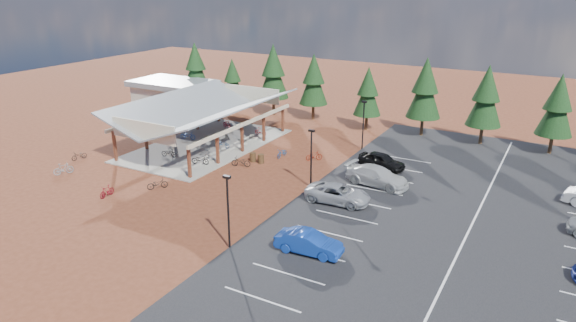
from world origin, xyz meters
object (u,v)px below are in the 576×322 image
at_px(bike_4, 200,160).
at_px(bike_7, 261,131).
at_px(bike_2, 188,136).
at_px(bike_8, 79,155).
at_px(car_2, 338,194).
at_px(bike_6, 223,144).
at_px(car_4, 382,161).
at_px(lamp_post_0, 228,207).
at_px(car_3, 377,176).
at_px(lamp_post_1, 311,154).
at_px(bike_1, 173,147).
at_px(bike_12, 157,184).
at_px(bike_3, 227,124).
at_px(bike_pavilion, 205,111).
at_px(bike_0, 169,153).
at_px(trash_bin_1, 261,159).
at_px(outbuilding, 174,94).
at_px(trash_bin_0, 253,157).
at_px(bike_11, 107,191).
at_px(car_1, 309,243).
at_px(bike_5, 202,145).
at_px(bike_14, 282,153).
at_px(lamp_post_2, 363,122).
at_px(bike_16, 241,162).
at_px(bike_9, 63,169).
at_px(bike_15, 314,156).

height_order(bike_4, bike_7, bike_7).
bearing_deg(bike_2, bike_8, 134.30).
bearing_deg(bike_7, car_2, -125.21).
distance_m(bike_6, car_4, 16.82).
relative_size(lamp_post_0, car_3, 0.92).
bearing_deg(lamp_post_1, bike_1, 175.76).
distance_m(bike_2, bike_12, 13.88).
bearing_deg(lamp_post_0, bike_3, 125.80).
bearing_deg(bike_pavilion, bike_6, -1.49).
xyz_separation_m(bike_3, bike_4, (5.04, -11.49, -0.05)).
bearing_deg(bike_0, trash_bin_1, -83.63).
xyz_separation_m(outbuilding, car_3, (33.83, -12.85, -1.17)).
relative_size(bike_2, bike_7, 1.11).
relative_size(trash_bin_1, bike_1, 0.50).
bearing_deg(lamp_post_1, trash_bin_0, 158.47).
distance_m(trash_bin_1, bike_11, 14.68).
bearing_deg(car_1, lamp_post_1, 21.99).
xyz_separation_m(outbuilding, bike_4, (17.26, -16.24, -1.46)).
relative_size(bike_4, bike_11, 1.11).
xyz_separation_m(bike_pavilion, lamp_post_0, (15.00, -17.00, -0.85)).
bearing_deg(bike_12, bike_4, -48.87).
bearing_deg(bike_5, bike_3, 13.08).
distance_m(bike_0, bike_6, 5.78).
height_order(outbuilding, car_1, outbuilding).
bearing_deg(bike_7, bike_14, -127.10).
relative_size(lamp_post_2, bike_7, 3.30).
height_order(lamp_post_1, bike_16, lamp_post_1).
xyz_separation_m(bike_4, bike_6, (-1.14, 5.18, -0.04)).
bearing_deg(bike_5, bike_9, 144.33).
bearing_deg(bike_0, bike_14, -72.79).
bearing_deg(bike_9, trash_bin_0, -113.30).
xyz_separation_m(trash_bin_1, bike_4, (-4.78, -3.31, 0.12)).
distance_m(lamp_post_1, bike_3, 20.34).
relative_size(lamp_post_1, car_2, 0.98).
height_order(bike_12, car_3, car_3).
xyz_separation_m(bike_7, bike_15, (8.98, -4.44, -0.06)).
distance_m(lamp_post_2, trash_bin_1, 11.59).
xyz_separation_m(bike_9, bike_14, (15.08, 13.92, -0.10)).
relative_size(lamp_post_1, trash_bin_0, 5.71).
bearing_deg(bike_11, bike_12, 48.05).
height_order(car_2, car_3, car_3).
bearing_deg(car_4, bike_9, 132.84).
height_order(outbuilding, trash_bin_1, outbuilding).
relative_size(bike_2, car_1, 0.39).
xyz_separation_m(bike_pavilion, bike_12, (3.76, -11.68, -3.36)).
relative_size(bike_15, bike_16, 0.90).
bearing_deg(trash_bin_0, bike_5, 178.70).
distance_m(bike_12, car_1, 16.55).
xyz_separation_m(bike_11, bike_12, (2.47, 3.27, -0.02)).
xyz_separation_m(bike_0, bike_16, (7.72, 1.35, -0.04)).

